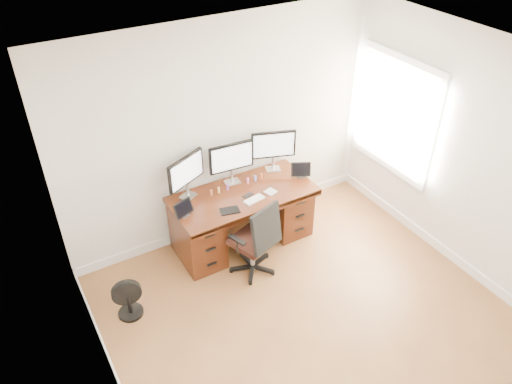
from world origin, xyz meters
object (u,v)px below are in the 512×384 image
office_chair (255,250)px  floor_fan (128,299)px  keyboard (254,200)px  monitor_center (231,158)px  desk (242,215)px

office_chair → floor_fan: bearing=157.2°
floor_fan → keyboard: 1.75m
keyboard → monitor_center: bearing=84.9°
monitor_center → keyboard: bearing=-79.5°
desk → keyboard: size_ratio=6.89×
office_chair → monitor_center: monitor_center is taller
desk → floor_fan: size_ratio=3.73×
monitor_center → keyboard: size_ratio=2.23×
desk → floor_fan: 1.68m
desk → monitor_center: size_ratio=3.09×
desk → office_chair: office_chair is taller
floor_fan → monitor_center: 1.95m
office_chair → monitor_center: size_ratio=1.75×
desk → monitor_center: bearing=90.0°
floor_fan → keyboard: keyboard is taller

